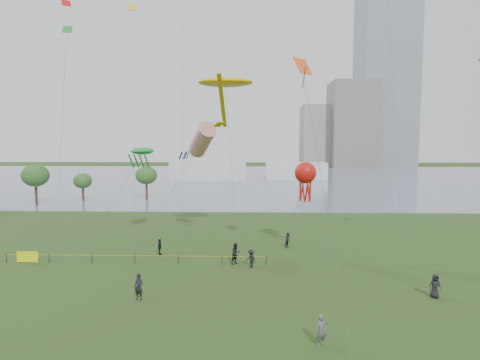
{
  "coord_description": "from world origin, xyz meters",
  "views": [
    {
      "loc": [
        1.04,
        -22.62,
        11.08
      ],
      "look_at": [
        0.0,
        10.0,
        8.0
      ],
      "focal_mm": 30.0,
      "sensor_mm": 36.0,
      "label": 1
    }
  ],
  "objects_px": {
    "kite_stingray": "(225,83)",
    "kite_octopus": "(305,174)",
    "fence": "(69,257)",
    "kite_flyer": "(322,331)"
  },
  "relations": [
    {
      "from": "kite_flyer",
      "to": "kite_stingray",
      "type": "distance_m",
      "value": 26.11
    },
    {
      "from": "fence",
      "to": "kite_stingray",
      "type": "distance_m",
      "value": 22.23
    },
    {
      "from": "kite_stingray",
      "to": "kite_octopus",
      "type": "bearing_deg",
      "value": -7.56
    },
    {
      "from": "kite_flyer",
      "to": "kite_stingray",
      "type": "relative_size",
      "value": 0.1
    },
    {
      "from": "fence",
      "to": "kite_stingray",
      "type": "bearing_deg",
      "value": 19.6
    },
    {
      "from": "kite_stingray",
      "to": "kite_flyer",
      "type": "bearing_deg",
      "value": -74.54
    },
    {
      "from": "kite_stingray",
      "to": "fence",
      "type": "bearing_deg",
      "value": -163.43
    },
    {
      "from": "kite_octopus",
      "to": "kite_flyer",
      "type": "bearing_deg",
      "value": -75.45
    },
    {
      "from": "kite_stingray",
      "to": "kite_octopus",
      "type": "xyz_separation_m",
      "value": [
        7.99,
        -0.63,
        -8.99
      ]
    },
    {
      "from": "fence",
      "to": "kite_stingray",
      "type": "relative_size",
      "value": 1.38
    }
  ]
}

